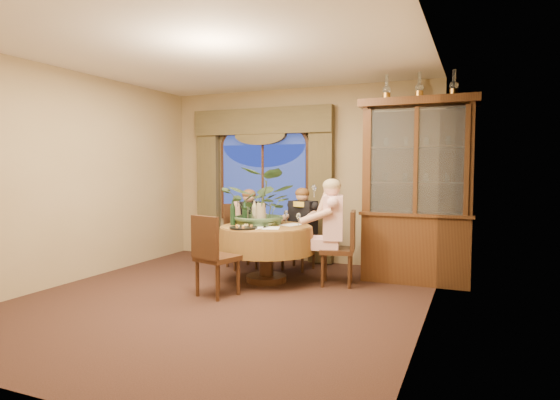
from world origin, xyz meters
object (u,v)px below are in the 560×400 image
at_px(person_scarf, 303,229).
at_px(chair_back, 242,237).
at_px(oil_lamp_right, 454,83).
at_px(oil_lamp_left, 387,88).
at_px(centerpiece_plant, 262,177).
at_px(dining_table, 266,254).
at_px(chair_front_left, 218,256).
at_px(olive_bowl, 269,224).
at_px(person_back, 249,229).
at_px(wine_bottle_2, 246,212).
at_px(chair_back_right, 298,238).
at_px(china_cabinet, 417,191).
at_px(stoneware_vase, 261,214).
at_px(oil_lamp_center, 419,85).
at_px(wine_bottle_3, 254,212).
at_px(wine_bottle_1, 245,213).
at_px(wine_bottle_0, 254,212).
at_px(wine_bottle_4, 233,213).
at_px(chair_right, 337,248).
at_px(person_pink, 333,231).

bearing_deg(person_scarf, chair_back, 27.07).
bearing_deg(oil_lamp_right, oil_lamp_left, 180.00).
bearing_deg(centerpiece_plant, person_scarf, 62.48).
relative_size(dining_table, oil_lamp_right, 3.85).
xyz_separation_m(chair_front_left, person_scarf, (0.46, 1.67, 0.14)).
bearing_deg(olive_bowl, oil_lamp_right, 19.20).
height_order(oil_lamp_right, person_back, oil_lamp_right).
bearing_deg(person_back, wine_bottle_2, 68.97).
bearing_deg(chair_back, chair_back_right, 147.11).
height_order(china_cabinet, chair_back, china_cabinet).
bearing_deg(stoneware_vase, person_scarf, 64.50).
relative_size(oil_lamp_center, person_back, 0.28).
height_order(chair_front_left, wine_bottle_3, wine_bottle_3).
height_order(person_scarf, olive_bowl, person_scarf).
relative_size(china_cabinet, wine_bottle_1, 7.33).
bearing_deg(olive_bowl, person_back, 135.02).
xyz_separation_m(oil_lamp_right, wine_bottle_1, (-2.57, -0.81, -1.68)).
relative_size(chair_back_right, wine_bottle_0, 2.91).
relative_size(china_cabinet, person_back, 2.00).
height_order(oil_lamp_right, wine_bottle_1, oil_lamp_right).
xyz_separation_m(person_back, person_scarf, (0.78, 0.22, 0.01)).
bearing_deg(wine_bottle_2, olive_bowl, -16.83).
height_order(oil_lamp_center, wine_bottle_4, oil_lamp_center).
relative_size(oil_lamp_left, chair_front_left, 0.35).
height_order(chair_back_right, stoneware_vase, stoneware_vase).
distance_m(chair_front_left, centerpiece_plant, 1.37).
xyz_separation_m(chair_back, centerpiece_plant, (0.57, -0.48, 0.92)).
distance_m(chair_right, chair_back_right, 1.03).
bearing_deg(wine_bottle_0, dining_table, -33.19).
xyz_separation_m(oil_lamp_left, wine_bottle_0, (-1.69, -0.59, -1.68)).
distance_m(dining_table, oil_lamp_left, 2.74).
xyz_separation_m(oil_lamp_right, person_back, (-2.83, -0.17, -1.99)).
relative_size(chair_front_left, wine_bottle_0, 2.91).
distance_m(chair_front_left, wine_bottle_4, 0.90).
relative_size(oil_lamp_center, wine_bottle_3, 1.03).
bearing_deg(stoneware_vase, chair_back, 137.53).
relative_size(chair_right, stoneware_vase, 3.29).
xyz_separation_m(olive_bowl, wine_bottle_1, (-0.34, -0.03, 0.14)).
distance_m(dining_table, person_pink, 0.94).
bearing_deg(oil_lamp_center, dining_table, -157.58).
height_order(china_cabinet, chair_back_right, china_cabinet).
height_order(oil_lamp_right, centerpiece_plant, oil_lamp_right).
distance_m(dining_table, person_scarf, 0.87).
bearing_deg(oil_lamp_right, chair_back, -177.23).
bearing_deg(wine_bottle_3, wine_bottle_4, -145.42).
xyz_separation_m(dining_table, oil_lamp_right, (2.27, 0.76, 2.22)).
xyz_separation_m(person_pink, olive_bowl, (-0.81, -0.24, 0.08)).
xyz_separation_m(dining_table, stoneware_vase, (-0.12, 0.09, 0.52)).
distance_m(chair_back_right, person_scarf, 0.17).
bearing_deg(oil_lamp_left, wine_bottle_4, -155.17).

